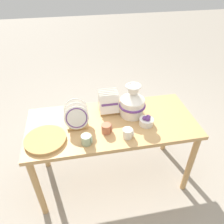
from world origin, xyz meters
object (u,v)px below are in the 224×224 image
Objects in this scene: dish_rack_square_plates at (108,104)px; mug_terracotta_glaze at (107,128)px; dish_rack_round_plates at (77,118)px; wicker_charger_stack at (45,140)px; mug_sage_glaze at (87,140)px; ceramic_vase at (132,103)px; mug_cream_glaze at (128,133)px; fruit_bowl at (146,121)px.

dish_rack_square_plates is 2.28× the size of mug_terracotta_glaze.
dish_rack_round_plates reaches higher than wicker_charger_stack.
mug_terracotta_glaze is 1.00× the size of mug_sage_glaze.
ceramic_vase reaches higher than mug_terracotta_glaze.
mug_sage_glaze and mug_cream_glaze have the same top height.
dish_rack_square_plates reaches higher than mug_sage_glaze.
ceramic_vase is 0.93× the size of wicker_charger_stack.
fruit_bowl is at bearing 3.12° from wicker_charger_stack.
fruit_bowl is (0.19, 0.12, -0.00)m from mug_cream_glaze.
mug_cream_glaze is at bearing -29.36° from mug_terracotta_glaze.
mug_terracotta_glaze is at bearing 1.34° from wicker_charger_stack.
mug_cream_glaze is (0.65, -0.08, 0.03)m from wicker_charger_stack.
mug_sage_glaze is at bearing -74.95° from dish_rack_round_plates.
dish_rack_square_plates is (-0.20, 0.09, -0.05)m from ceramic_vase.
fruit_bowl is at bearing -63.00° from ceramic_vase.
wicker_charger_stack is (-0.56, -0.30, -0.06)m from dish_rack_square_plates.
ceramic_vase is 1.56× the size of dish_rack_square_plates.
mug_terracotta_glaze is 0.20m from mug_sage_glaze.
dish_rack_round_plates is 0.34m from dish_rack_square_plates.
mug_terracotta_glaze is (-0.06, -0.29, -0.04)m from dish_rack_square_plates.
mug_cream_glaze is at bearing -6.72° from wicker_charger_stack.
mug_cream_glaze is at bearing -75.80° from dish_rack_square_plates.
dish_rack_square_plates is (0.29, 0.16, -0.01)m from dish_rack_round_plates.
wicker_charger_stack is 3.82× the size of mug_terracotta_glaze.
ceramic_vase is 0.23m from dish_rack_square_plates.
mug_cream_glaze is at bearing -110.74° from ceramic_vase.
ceramic_vase is 0.34m from mug_terracotta_glaze.
wicker_charger_stack is at bearing -151.70° from dish_rack_square_plates.
ceramic_vase is 0.80m from wicker_charger_stack.
mug_sage_glaze is 1.00× the size of mug_cream_glaze.
mug_cream_glaze is (0.16, -0.09, 0.00)m from mug_terracotta_glaze.
dish_rack_round_plates is (-0.50, -0.07, -0.04)m from ceramic_vase.
mug_terracotta_glaze is 0.35m from fruit_bowl.
dish_rack_round_plates reaches higher than mug_terracotta_glaze.
fruit_bowl is at bearing 32.47° from mug_cream_glaze.
ceramic_vase is at bearing 8.48° from dish_rack_round_plates.
ceramic_vase is 0.51m from dish_rack_round_plates.
mug_sage_glaze is at bearing -121.19° from dish_rack_square_plates.
mug_terracotta_glaze is at bearing -174.37° from fruit_bowl.
dish_rack_square_plates is 2.28× the size of mug_cream_glaze.
wicker_charger_stack is 2.70× the size of fruit_bowl.
fruit_bowl reaches higher than mug_sage_glaze.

